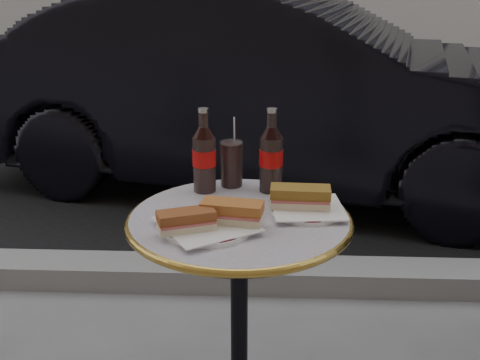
{
  "coord_description": "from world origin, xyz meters",
  "views": [
    {
      "loc": [
        0.07,
        -1.51,
        1.39
      ],
      "look_at": [
        0.0,
        0.05,
        0.82
      ],
      "focal_mm": 45.0,
      "sensor_mm": 36.0,
      "label": 1
    }
  ],
  "objects_px": {
    "parked_car": "(273,90)",
    "plate_right": "(307,210)",
    "bistro_table": "(239,330)",
    "plate_left": "(207,227)",
    "cola_glass": "(231,164)",
    "cola_bottle_right": "(271,150)",
    "cola_bottle_left": "(204,150)"
  },
  "relations": [
    {
      "from": "bistro_table",
      "to": "plate_left",
      "type": "relative_size",
      "value": 3.14
    },
    {
      "from": "cola_bottle_right",
      "to": "cola_glass",
      "type": "distance_m",
      "value": 0.14
    },
    {
      "from": "cola_bottle_left",
      "to": "cola_glass",
      "type": "relative_size",
      "value": 1.8
    },
    {
      "from": "plate_right",
      "to": "cola_bottle_right",
      "type": "distance_m",
      "value": 0.23
    },
    {
      "from": "bistro_table",
      "to": "cola_bottle_left",
      "type": "relative_size",
      "value": 2.85
    },
    {
      "from": "cola_bottle_left",
      "to": "cola_glass",
      "type": "xyz_separation_m",
      "value": [
        0.08,
        0.05,
        -0.06
      ]
    },
    {
      "from": "cola_bottle_left",
      "to": "plate_left",
      "type": "bearing_deg",
      "value": -82.96
    },
    {
      "from": "cola_bottle_left",
      "to": "bistro_table",
      "type": "bearing_deg",
      "value": -59.3
    },
    {
      "from": "plate_right",
      "to": "cola_glass",
      "type": "relative_size",
      "value": 1.44
    },
    {
      "from": "plate_left",
      "to": "cola_bottle_right",
      "type": "xyz_separation_m",
      "value": [
        0.16,
        0.29,
        0.12
      ]
    },
    {
      "from": "plate_right",
      "to": "cola_glass",
      "type": "height_order",
      "value": "cola_glass"
    },
    {
      "from": "plate_right",
      "to": "cola_bottle_right",
      "type": "xyz_separation_m",
      "value": [
        -0.1,
        0.16,
        0.12
      ]
    },
    {
      "from": "plate_right",
      "to": "cola_bottle_left",
      "type": "bearing_deg",
      "value": 153.27
    },
    {
      "from": "bistro_table",
      "to": "plate_right",
      "type": "xyz_separation_m",
      "value": [
        0.19,
        0.04,
        0.37
      ]
    },
    {
      "from": "plate_left",
      "to": "plate_right",
      "type": "bearing_deg",
      "value": 25.79
    },
    {
      "from": "plate_right",
      "to": "parked_car",
      "type": "distance_m",
      "value": 2.19
    },
    {
      "from": "plate_left",
      "to": "cola_glass",
      "type": "distance_m",
      "value": 0.34
    },
    {
      "from": "cola_bottle_right",
      "to": "parked_car",
      "type": "height_order",
      "value": "parked_car"
    },
    {
      "from": "plate_right",
      "to": "cola_glass",
      "type": "distance_m",
      "value": 0.31
    },
    {
      "from": "bistro_table",
      "to": "cola_bottle_right",
      "type": "relative_size",
      "value": 2.86
    },
    {
      "from": "bistro_table",
      "to": "plate_left",
      "type": "distance_m",
      "value": 0.39
    },
    {
      "from": "parked_car",
      "to": "plate_right",
      "type": "bearing_deg",
      "value": -164.8
    },
    {
      "from": "bistro_table",
      "to": "cola_bottle_right",
      "type": "distance_m",
      "value": 0.54
    },
    {
      "from": "cola_bottle_left",
      "to": "cola_bottle_right",
      "type": "relative_size",
      "value": 1.0
    },
    {
      "from": "bistro_table",
      "to": "cola_glass",
      "type": "xyz_separation_m",
      "value": [
        -0.03,
        0.24,
        0.44
      ]
    },
    {
      "from": "bistro_table",
      "to": "parked_car",
      "type": "xyz_separation_m",
      "value": [
        0.11,
        2.22,
        0.27
      ]
    },
    {
      "from": "bistro_table",
      "to": "cola_glass",
      "type": "relative_size",
      "value": 5.14
    },
    {
      "from": "bistro_table",
      "to": "cola_bottle_right",
      "type": "bearing_deg",
      "value": 66.63
    },
    {
      "from": "cola_bottle_left",
      "to": "plate_right",
      "type": "bearing_deg",
      "value": -26.73
    },
    {
      "from": "parked_car",
      "to": "cola_bottle_left",
      "type": "bearing_deg",
      "value": -173.13
    },
    {
      "from": "cola_bottle_right",
      "to": "parked_car",
      "type": "bearing_deg",
      "value": 89.33
    },
    {
      "from": "cola_bottle_right",
      "to": "parked_car",
      "type": "xyz_separation_m",
      "value": [
        0.02,
        2.02,
        -0.22
      ]
    }
  ]
}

